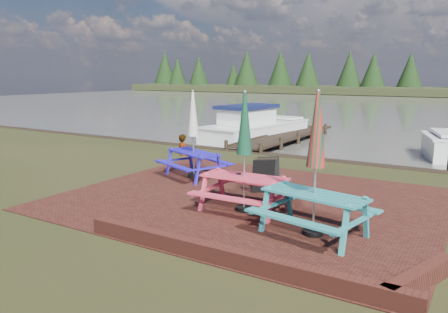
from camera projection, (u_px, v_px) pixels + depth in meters
ground at (229, 210)px, 10.11m from camera, size 120.00×120.00×0.00m
paving at (250, 199)px, 10.95m from camera, size 9.00×7.50×0.02m
brick_wall at (268, 262)px, 6.96m from camera, size 6.21×1.79×0.30m
water at (429, 108)px, 41.19m from camera, size 120.00×60.00×0.02m
picnic_table_teal at (315, 187)px, 8.34m from camera, size 2.33×2.15×2.79m
picnic_table_red at (244, 171)px, 9.85m from camera, size 1.99×1.78×2.72m
picnic_table_blue at (194, 148)px, 13.13m from camera, size 2.37×2.26×2.61m
chalkboard at (266, 175)px, 11.48m from camera, size 0.61×0.83×0.94m
jetty at (285, 136)px, 21.35m from camera, size 1.76×9.08×1.00m
boat_jetty at (255, 128)px, 22.33m from camera, size 3.27×7.02×1.96m
person at (183, 135)px, 16.78m from camera, size 0.68×0.56×1.62m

